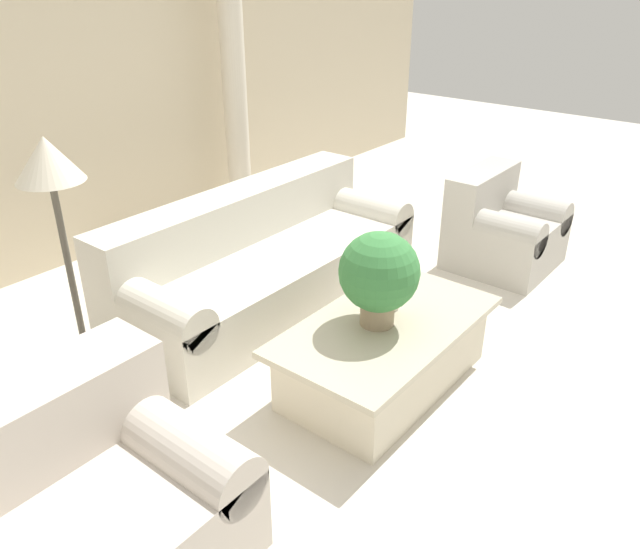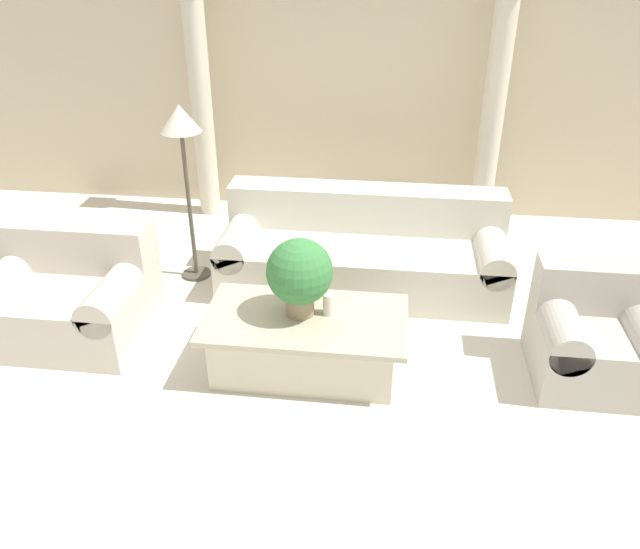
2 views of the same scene
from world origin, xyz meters
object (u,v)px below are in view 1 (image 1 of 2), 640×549
at_px(loveseat, 70,513).
at_px(coffee_table, 385,353).
at_px(sofa_long, 264,260).
at_px(floor_lamp, 53,187).
at_px(potted_plant, 379,274).
at_px(armchair, 502,227).

height_order(loveseat, coffee_table, loveseat).
xyz_separation_m(sofa_long, floor_lamp, (-1.51, -0.06, 0.98)).
xyz_separation_m(coffee_table, potted_plant, (-0.04, 0.04, 0.53)).
bearing_deg(potted_plant, coffee_table, -44.59).
xyz_separation_m(coffee_table, floor_lamp, (-1.19, 1.22, 1.08)).
height_order(potted_plant, armchair, potted_plant).
height_order(sofa_long, coffee_table, sofa_long).
height_order(sofa_long, loveseat, same).
relative_size(sofa_long, loveseat, 2.03).
height_order(sofa_long, potted_plant, potted_plant).
relative_size(coffee_table, floor_lamp, 0.91).
xyz_separation_m(loveseat, armchair, (3.89, -0.08, -0.01)).
bearing_deg(loveseat, floor_lamp, 54.26).
height_order(coffee_table, armchair, armchair).
distance_m(sofa_long, coffee_table, 1.33).
relative_size(loveseat, coffee_table, 0.85).
bearing_deg(armchair, floor_lamp, 161.85).
bearing_deg(potted_plant, floor_lamp, 134.11).
distance_m(potted_plant, floor_lamp, 1.74).
distance_m(sofa_long, loveseat, 2.43).
bearing_deg(loveseat, sofa_long, 24.85).
height_order(loveseat, armchair, loveseat).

